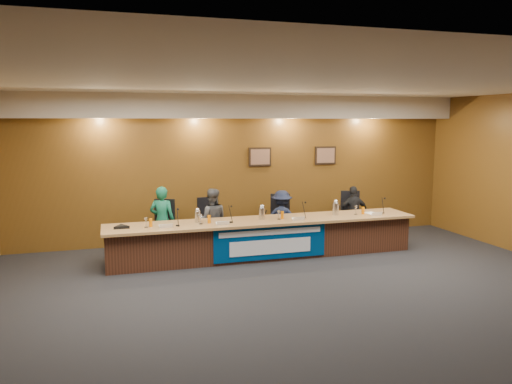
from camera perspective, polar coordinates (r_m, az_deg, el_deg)
floor at (r=7.78m, az=6.39°, el=-11.86°), size 10.00×10.00×0.00m
ceiling at (r=7.33m, az=6.80°, el=12.36°), size 10.00×8.00×0.04m
wall_back at (r=11.14m, az=-1.56°, el=2.73°), size 10.00×0.04×3.20m
soffit at (r=10.86m, az=-1.24°, el=9.72°), size 10.00×0.50×0.50m
dais_body at (r=9.83m, az=0.92°, el=-5.40°), size 6.00×0.80×0.70m
dais_top at (r=9.70m, az=1.01°, el=-3.31°), size 6.10×0.95×0.05m
banner at (r=9.44m, az=1.69°, el=-5.79°), size 2.20×0.02×0.65m
banner_text_upper at (r=9.38m, az=1.72°, el=-4.62°), size 2.00×0.01×0.10m
banner_text_lower at (r=9.45m, az=1.71°, el=-6.28°), size 1.60×0.01×0.28m
wall_photo_left at (r=11.20m, az=0.45°, el=4.04°), size 0.52×0.04×0.42m
wall_photo_right at (r=11.78m, az=7.93°, el=4.16°), size 0.52×0.04×0.42m
panelist_a at (r=10.07m, az=-10.66°, el=-3.25°), size 0.59×0.49×1.38m
panelist_b at (r=10.22m, az=-5.06°, el=-3.19°), size 0.72×0.61×1.30m
panelist_c at (r=10.64m, az=2.96°, el=-3.01°), size 0.88×0.70×1.19m
panelist_d at (r=11.31m, az=11.08°, el=-2.41°), size 0.74×0.37×1.22m
office_chair_a at (r=10.21m, az=-10.69°, el=-4.29°), size 0.63×0.63×0.08m
office_chair_b at (r=10.35m, az=-5.16°, el=-4.00°), size 0.55×0.55×0.08m
office_chair_c at (r=10.75m, az=2.77°, el=-3.52°), size 0.61×0.61×0.08m
office_chair_d at (r=11.42m, az=10.83°, el=-2.97°), size 0.60×0.60×0.08m
nameplate_a at (r=9.08m, az=-10.23°, el=-3.79°), size 0.24×0.08×0.10m
microphone_a at (r=9.22m, az=-8.94°, el=-3.81°), size 0.07×0.07×0.02m
juice_glass_a at (r=9.24m, az=-11.94°, el=-3.45°), size 0.06×0.06×0.15m
water_glass_a at (r=9.17m, az=-12.46°, el=-3.45°), size 0.08×0.08×0.18m
nameplate_b at (r=9.22m, az=-3.79°, el=-3.51°), size 0.24×0.08×0.10m
microphone_b at (r=9.42m, az=-2.96°, el=-3.46°), size 0.07×0.07×0.02m
juice_glass_b at (r=9.39m, az=-5.38°, el=-3.12°), size 0.06×0.06×0.15m
water_glass_b at (r=9.31m, az=-6.34°, el=-3.13°), size 0.08×0.08×0.18m
nameplate_c at (r=9.63m, az=4.93°, el=-3.00°), size 0.24×0.08×0.10m
microphone_c at (r=9.88m, az=5.41°, el=-2.93°), size 0.07×0.07×0.02m
juice_glass_c at (r=9.77m, az=3.02°, el=-2.64°), size 0.06×0.06×0.15m
water_glass_c at (r=9.69m, az=2.63°, el=-2.65°), size 0.08×0.08×0.18m
nameplate_d at (r=10.37m, az=13.65°, el=-2.41°), size 0.24×0.08×0.10m
microphone_d at (r=10.68m, az=14.17°, el=-2.32°), size 0.07×0.07×0.02m
juice_glass_d at (r=10.48m, az=12.13°, el=-2.08°), size 0.06×0.06×0.15m
water_glass_d at (r=10.39m, az=11.35°, el=-2.06°), size 0.08×0.08×0.18m
carafe_left at (r=9.48m, az=-6.70°, el=-2.82°), size 0.11×0.11×0.22m
carafe_mid at (r=9.68m, az=0.67°, el=-2.49°), size 0.13×0.13×0.23m
carafe_right at (r=10.27m, az=9.07°, el=-1.92°), size 0.13×0.13×0.25m
speakerphone at (r=9.24m, az=-15.12°, el=-3.87°), size 0.32×0.32×0.05m
paper_stack at (r=10.62m, az=13.07°, el=-2.38°), size 0.26×0.33×0.01m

